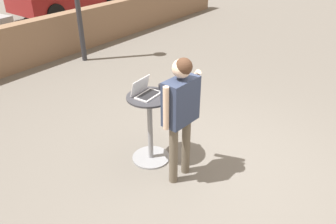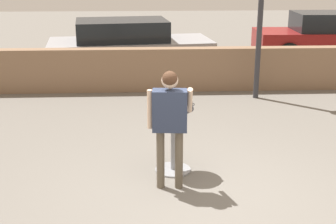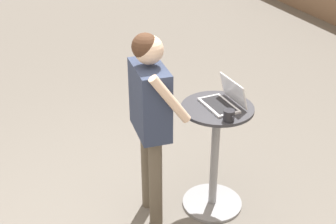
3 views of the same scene
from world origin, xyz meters
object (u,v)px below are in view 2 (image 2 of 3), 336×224
object	(u,v)px
standing_person	(170,115)
parked_car_further_down	(326,35)
cafe_table	(173,137)
laptop	(173,103)
coffee_mug	(190,105)
parked_car_near_street	(128,47)

from	to	relation	value
standing_person	parked_car_further_down	distance (m)	10.22
standing_person	cafe_table	bearing A→B (deg)	81.72
laptop	coffee_mug	world-z (taller)	laptop
standing_person	laptop	bearing A→B (deg)	82.74
laptop	coffee_mug	size ratio (longest dim) A/B	3.06
laptop	coffee_mug	bearing A→B (deg)	-19.35
laptop	parked_car_further_down	size ratio (longest dim) A/B	0.08
laptop	parked_car_further_down	world-z (taller)	parked_car_further_down
cafe_table	standing_person	size ratio (longest dim) A/B	0.60
cafe_table	parked_car_near_street	bearing A→B (deg)	97.78
parked_car_further_down	laptop	bearing A→B (deg)	-123.40
parked_car_near_street	standing_person	bearing A→B (deg)	-83.51
cafe_table	parked_car_near_street	size ratio (longest dim) A/B	0.22
laptop	standing_person	bearing A→B (deg)	-97.26
laptop	standing_person	xyz separation A→B (m)	(-0.08, -0.61, 0.02)
cafe_table	laptop	xyz separation A→B (m)	(-0.00, 0.06, 0.51)
coffee_mug	standing_person	xyz separation A→B (m)	(-0.31, -0.52, 0.02)
cafe_table	standing_person	xyz separation A→B (m)	(-0.08, -0.55, 0.52)
coffee_mug	parked_car_near_street	world-z (taller)	parked_car_near_street
coffee_mug	standing_person	world-z (taller)	standing_person
coffee_mug	laptop	bearing A→B (deg)	160.65
cafe_table	coffee_mug	size ratio (longest dim) A/B	8.37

